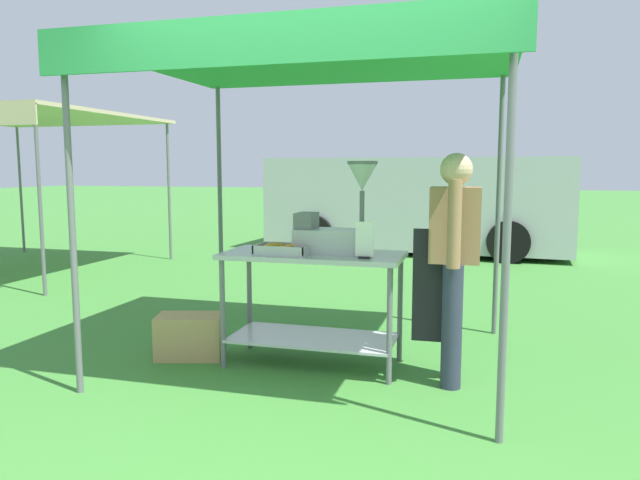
# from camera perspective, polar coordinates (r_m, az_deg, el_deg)

# --- Properties ---
(ground_plane) EXTENTS (70.00, 70.00, 0.00)m
(ground_plane) POSITION_cam_1_polar(r_m,az_deg,el_deg) (9.24, 9.28, -2.53)
(ground_plane) COLOR #3D7F33
(stall_canopy) EXTENTS (2.92, 2.45, 2.36)m
(stall_canopy) POSITION_cam_1_polar(r_m,az_deg,el_deg) (4.57, -0.36, 16.63)
(stall_canopy) COLOR slate
(stall_canopy) RESTS_ON ground
(donut_cart) EXTENTS (1.36, 0.63, 0.87)m
(donut_cart) POSITION_cam_1_polar(r_m,az_deg,el_deg) (4.49, -0.69, -4.38)
(donut_cart) COLOR #B7B7BC
(donut_cart) RESTS_ON ground
(donut_tray) EXTENTS (0.40, 0.28, 0.07)m
(donut_tray) POSITION_cam_1_polar(r_m,az_deg,el_deg) (4.41, -3.68, -0.93)
(donut_tray) COLOR #B7B7BC
(donut_tray) RESTS_ON donut_cart
(donut_fryer) EXTENTS (0.61, 0.28, 0.69)m
(donut_fryer) POSITION_cam_1_polar(r_m,az_deg,el_deg) (4.42, 1.72, 1.56)
(donut_fryer) COLOR #B7B7BC
(donut_fryer) RESTS_ON donut_cart
(menu_sign) EXTENTS (0.13, 0.05, 0.26)m
(menu_sign) POSITION_cam_1_polar(r_m,az_deg,el_deg) (4.17, 4.33, -0.27)
(menu_sign) COLOR black
(menu_sign) RESTS_ON donut_cart
(vendor) EXTENTS (0.45, 0.53, 1.61)m
(vendor) POSITION_cam_1_polar(r_m,az_deg,el_deg) (4.17, 12.74, -1.53)
(vendor) COLOR #2D3347
(vendor) RESTS_ON ground
(supply_crate) EXTENTS (0.58, 0.43, 0.35)m
(supply_crate) POSITION_cam_1_polar(r_m,az_deg,el_deg) (4.88, -12.45, -9.08)
(supply_crate) COLOR tan
(supply_crate) RESTS_ON ground
(van_silver) EXTENTS (5.42, 2.36, 1.69)m
(van_silver) POSITION_cam_1_polar(r_m,az_deg,el_deg) (10.94, 9.45, 3.56)
(van_silver) COLOR #BCBCC1
(van_silver) RESTS_ON ground
(neighbour_tent) EXTENTS (3.16, 3.14, 2.28)m
(neighbour_tent) POSITION_cam_1_polar(r_m,az_deg,el_deg) (9.70, -26.94, 10.38)
(neighbour_tent) COLOR slate
(neighbour_tent) RESTS_ON ground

